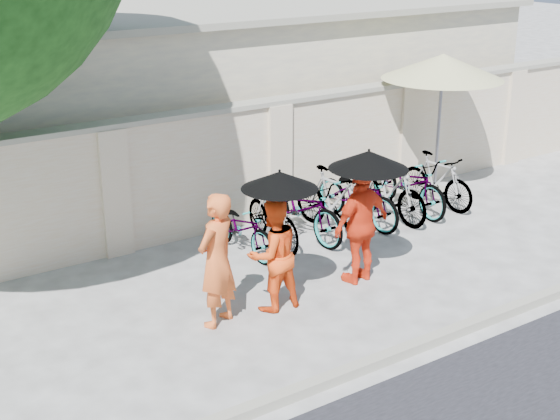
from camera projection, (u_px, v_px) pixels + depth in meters
ground at (283, 313)px, 10.31m from camera, size 80.00×80.00×0.00m
kerb at (366, 366)px, 8.96m from camera, size 40.00×0.16×0.12m
compound_wall at (225, 170)px, 12.98m from camera, size 20.00×0.30×2.00m
building_behind at (174, 90)px, 16.26m from camera, size 14.00×6.00×3.20m
monk_left at (217, 260)px, 9.75m from camera, size 0.76×0.65×1.77m
monk_center at (273, 255)px, 10.20m from camera, size 0.76×0.60×1.54m
parasol_center at (280, 180)px, 9.81m from camera, size 0.99×0.99×1.05m
monk_right at (361, 224)px, 10.98m from camera, size 1.06×0.55×1.73m
parasol_right at (369, 160)px, 10.60m from camera, size 1.10×1.10×0.98m
patio_umbrella at (443, 68)px, 14.13m from camera, size 2.52×2.52×2.66m
bike_0 at (242, 227)px, 12.06m from camera, size 0.69×1.68×0.86m
bike_1 at (273, 216)px, 12.36m from camera, size 0.58×1.66×0.98m
bike_2 at (302, 207)px, 12.67m from camera, size 0.86×2.02×1.03m
bike_3 at (334, 201)px, 12.89m from camera, size 0.73×1.85×1.08m
bike_4 at (358, 195)px, 13.27m from camera, size 0.84×1.97×1.01m
bike_5 at (390, 190)px, 13.45m from camera, size 0.56×1.80×1.07m
bike_6 at (409, 183)px, 13.87m from camera, size 0.77×1.99×1.03m
bike_7 at (437, 180)px, 14.10m from camera, size 0.61×1.68×0.99m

